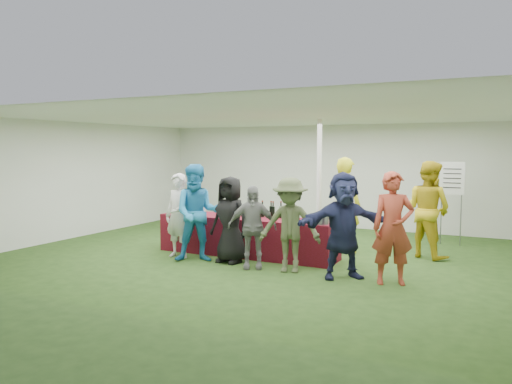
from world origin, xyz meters
The scene contains 18 objects.
ground centered at (0.00, 0.00, 0.00)m, with size 60.00×60.00×0.00m, color #284719.
tent centered at (0.50, 1.20, 1.35)m, with size 10.00×10.00×10.00m.
serving_table centered at (-0.49, -0.19, 0.38)m, with size 3.60×0.80×0.75m, color maroon.
wine_bottles centered at (0.05, -0.04, 0.87)m, with size 0.63×0.13×0.32m.
wine_glasses centered at (-0.90, -0.46, 0.86)m, with size 2.81×0.14×0.16m.
water_bottle centered at (-0.42, -0.11, 0.85)m, with size 0.07×0.07×0.23m.
bar_towel centered at (1.07, -0.14, 0.77)m, with size 0.25×0.18×0.03m, color white.
dump_bucket centered at (1.11, -0.41, 0.84)m, with size 0.27×0.27×0.18m, color slate.
wine_list_sign centered at (2.98, 2.69, 1.32)m, with size 0.50×0.03×1.80m.
staff_pourer centered at (1.14, 0.96, 0.96)m, with size 0.70×0.46×1.92m, color gold.
staff_back centered at (2.71, 1.19, 0.93)m, with size 0.90×0.70×1.85m, color gold.
customer_0 centered at (-1.56, -0.97, 0.81)m, with size 0.59×0.39×1.62m, color silver.
customer_1 centered at (-1.05, -1.08, 0.90)m, with size 0.88×0.68×1.80m, color #2280BB.
customer_2 centered at (-0.47, -0.89, 0.79)m, with size 0.77×0.50×1.58m, color black.
customer_3 centered at (0.10, -1.11, 0.73)m, with size 0.85×0.35×1.45m, color slate.
customer_4 centered at (0.79, -1.06, 0.80)m, with size 1.04×0.60×1.60m, color #46502F.
customer_5 centered at (1.71, -1.04, 0.86)m, with size 1.59×0.51×1.72m, color #1B2041.
customer_6 centered at (2.49, -1.04, 0.87)m, with size 0.63×0.42×1.74m, color #9A3523.
Camera 1 is at (4.01, -8.73, 2.09)m, focal length 35.00 mm.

